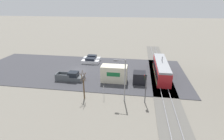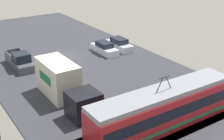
{
  "view_description": "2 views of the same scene",
  "coord_description": "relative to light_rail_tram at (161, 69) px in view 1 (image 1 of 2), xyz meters",
  "views": [
    {
      "loc": [
        38.16,
        14.09,
        15.58
      ],
      "look_at": [
        4.11,
        8.86,
        2.13
      ],
      "focal_mm": 28.0,
      "sensor_mm": 36.0,
      "label": 1
    },
    {
      "loc": [
        16.12,
        35.47,
        14.23
      ],
      "look_at": [
        0.67,
        12.1,
        2.51
      ],
      "focal_mm": 50.0,
      "sensor_mm": 36.0,
      "label": 2
    }
  ],
  "objects": [
    {
      "name": "street_lamp_near_crossing",
      "position": [
        11.87,
        -7.37,
        2.58
      ],
      "size": [
        0.36,
        1.95,
        7.26
      ],
      "color": "gray",
      "rests_on": "ground"
    },
    {
      "name": "light_rail_tram",
      "position": [
        0.0,
        0.0,
        0.0
      ],
      "size": [
        13.27,
        2.72,
        4.4
      ],
      "color": "#B21E23",
      "rests_on": "ground"
    },
    {
      "name": "box_truck",
      "position": [
        4.63,
        -8.67,
        -0.0
      ],
      "size": [
        2.61,
        9.05,
        3.43
      ],
      "color": "black",
      "rests_on": "ground"
    },
    {
      "name": "sedan_car_0",
      "position": [
        -8.24,
        -18.03,
        -0.93
      ],
      "size": [
        1.73,
        4.75,
        1.59
      ],
      "rotation": [
        0.0,
        0.0,
        3.14
      ],
      "color": "silver",
      "rests_on": "ground"
    },
    {
      "name": "traffic_light_pole",
      "position": [
        11.94,
        -3.83,
        1.61
      ],
      "size": [
        0.28,
        0.47,
        5.03
      ],
      "color": "#47474C",
      "rests_on": "ground"
    },
    {
      "name": "rail_bed",
      "position": [
        -0.63,
        -0.0,
        -1.62
      ],
      "size": [
        54.62,
        4.4,
        0.22
      ],
      "color": "#5B5954",
      "rests_on": "ground"
    },
    {
      "name": "sedan_car_1",
      "position": [
        -5.7,
        -17.85,
        -0.96
      ],
      "size": [
        1.76,
        4.71,
        1.51
      ],
      "color": "silver",
      "rests_on": "ground"
    },
    {
      "name": "road_surface",
      "position": [
        -0.63,
        -19.41,
        -1.63
      ],
      "size": [
        21.25,
        50.31,
        0.08
      ],
      "color": "#38383D",
      "rests_on": "ground"
    },
    {
      "name": "ground_plane",
      "position": [
        -0.63,
        -19.41,
        -1.67
      ],
      "size": [
        320.0,
        320.0,
        0.0
      ],
      "primitive_type": "plane",
      "color": "slate"
    },
    {
      "name": "no_parking_sign",
      "position": [
        11.62,
        -10.71,
        -0.23
      ],
      "size": [
        0.32,
        0.08,
        2.36
      ],
      "color": "gray",
      "rests_on": "ground"
    },
    {
      "name": "pickup_truck",
      "position": [
        5.47,
        -19.14,
        -0.87
      ],
      "size": [
        1.95,
        5.86,
        1.91
      ],
      "color": "#4C5156",
      "rests_on": "ground"
    },
    {
      "name": "street_tree",
      "position": [
        12.22,
        -14.03,
        0.64
      ],
      "size": [
        1.2,
        0.99,
        5.07
      ],
      "color": "brown",
      "rests_on": "ground"
    }
  ]
}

